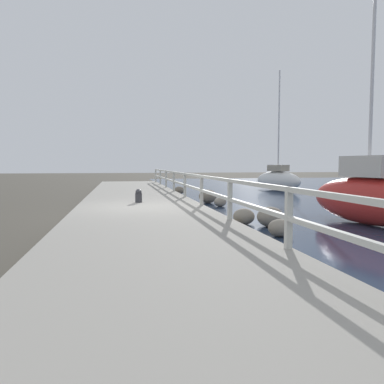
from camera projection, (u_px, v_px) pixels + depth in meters
name	position (u px, v px, depth m)	size (l,w,h in m)	color
ground_plane	(142.00, 215.00, 11.96)	(120.00, 120.00, 0.00)	#4C473D
dock_walkway	(142.00, 211.00, 11.95)	(4.12, 36.00, 0.29)	#9E998E
railing	(202.00, 185.00, 12.26)	(0.10, 32.50, 0.99)	beige
boulder_mid_strip	(220.00, 202.00, 14.43)	(0.49, 0.44, 0.37)	gray
boulder_water_edge	(270.00, 217.00, 9.79)	(0.70, 0.63, 0.53)	gray
boulder_far_strip	(208.00, 196.00, 15.74)	(0.76, 0.69, 0.57)	slate
boulder_downstream	(280.00, 228.00, 8.44)	(0.53, 0.48, 0.40)	gray
boulder_upstream	(244.00, 217.00, 10.12)	(0.59, 0.53, 0.44)	gray
boulder_near_dock	(179.00, 190.00, 20.47)	(0.57, 0.51, 0.43)	slate
mooring_bollard	(139.00, 196.00, 13.17)	(0.24, 0.24, 0.48)	#333338
sailboat_white	(278.00, 179.00, 23.31)	(2.06, 4.01, 7.36)	white
sailboat_red	(368.00, 196.00, 10.08)	(1.75, 4.15, 6.83)	red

